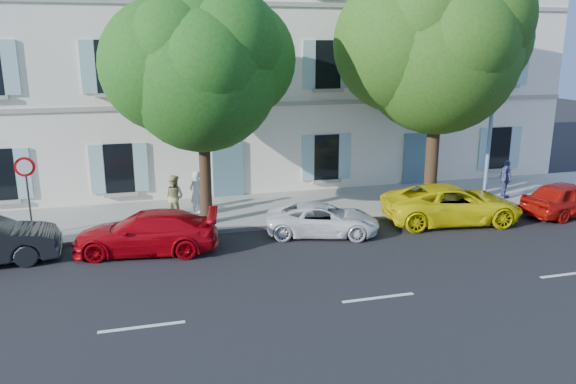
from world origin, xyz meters
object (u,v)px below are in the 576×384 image
object	(u,v)px
car_red_hatchback	(568,198)
pedestrian_c	(506,179)
car_yellow_supercar	(452,204)
tree_right	(439,53)
car_red_coupe	(146,232)
road_sign	(26,181)
pedestrian_a	(196,193)
car_white_coupe	(323,219)
pedestrian_b	(174,197)
street_lamp	(496,97)
tree_left	(201,74)

from	to	relation	value
car_red_hatchback	pedestrian_c	bearing A→B (deg)	12.29
car_yellow_supercar	tree_right	size ratio (longest dim) A/B	0.55
car_red_coupe	pedestrian_c	xyz separation A→B (m)	(14.77, 2.30, 0.29)
tree_right	road_sign	world-z (taller)	tree_right
pedestrian_a	car_white_coupe	bearing A→B (deg)	101.51
road_sign	pedestrian_c	distance (m)	18.44
car_red_coupe	road_sign	size ratio (longest dim) A/B	1.63
pedestrian_a	pedestrian_c	xyz separation A→B (m)	(12.84, -0.96, -0.04)
car_red_hatchback	pedestrian_a	xyz separation A→B (m)	(-13.90, 3.38, 0.32)
car_yellow_supercar	pedestrian_c	distance (m)	4.27
car_yellow_supercar	pedestrian_b	xyz separation A→B (m)	(-9.94, 2.66, 0.28)
car_yellow_supercar	car_red_hatchback	bearing A→B (deg)	-87.02
street_lamp	pedestrian_c	world-z (taller)	street_lamp
car_yellow_supercar	tree_left	world-z (taller)	tree_left
car_red_coupe	car_white_coupe	size ratio (longest dim) A/B	1.16
tree_left	pedestrian_a	xyz separation A→B (m)	(-0.24, 1.20, -4.45)
car_white_coupe	car_yellow_supercar	bearing A→B (deg)	-72.62
road_sign	pedestrian_a	size ratio (longest dim) A/B	1.66
car_red_hatchback	tree_right	bearing A→B (deg)	57.46
street_lamp	pedestrian_a	world-z (taller)	street_lamp
car_white_coupe	street_lamp	bearing A→B (deg)	-63.36
car_yellow_supercar	car_red_hatchback	xyz separation A→B (m)	(4.80, -0.36, -0.04)
tree_right	road_sign	xyz separation A→B (m)	(-14.57, 0.04, -3.94)
pedestrian_b	car_red_hatchback	bearing A→B (deg)	-154.99
car_red_hatchback	tree_right	distance (m)	7.55
car_red_coupe	tree_right	world-z (taller)	tree_right
car_red_coupe	pedestrian_a	world-z (taller)	pedestrian_a
car_red_hatchback	tree_left	size ratio (longest dim) A/B	0.48
car_red_coupe	tree_left	bearing A→B (deg)	143.16
car_red_hatchback	pedestrian_b	size ratio (longest dim) A/B	2.36
car_yellow_supercar	pedestrian_a	distance (m)	9.59
pedestrian_c	pedestrian_a	bearing A→B (deg)	95.27
car_white_coupe	tree_left	size ratio (longest dim) A/B	0.48
pedestrian_b	tree_right	bearing A→B (deg)	-149.95
car_white_coupe	pedestrian_c	world-z (taller)	pedestrian_c
car_red_coupe	car_white_coupe	xyz separation A→B (m)	(5.96, 0.17, -0.12)
tree_right	car_red_coupe	bearing A→B (deg)	-170.78
car_red_hatchback	pedestrian_b	xyz separation A→B (m)	(-14.74, 3.02, 0.31)
car_red_hatchback	pedestrian_c	xyz separation A→B (m)	(-1.06, 2.42, 0.28)
street_lamp	pedestrian_a	xyz separation A→B (m)	(-11.41, 1.77, -3.50)
car_red_hatchback	street_lamp	xyz separation A→B (m)	(-2.49, 1.61, 3.81)
car_red_coupe	tree_left	distance (m)	5.64
car_red_coupe	tree_left	xyz separation A→B (m)	(2.18, 2.06, 4.78)
car_white_coupe	pedestrian_b	xyz separation A→B (m)	(-4.87, 2.74, 0.44)
tree_left	pedestrian_a	world-z (taller)	tree_left
car_red_coupe	pedestrian_b	bearing A→B (deg)	169.10
pedestrian_c	car_red_hatchback	bearing A→B (deg)	-146.77
car_white_coupe	pedestrian_c	distance (m)	9.07
tree_left	pedestrian_c	size ratio (longest dim) A/B	5.14
tree_right	pedestrian_c	xyz separation A→B (m)	(3.83, 0.52, -5.15)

